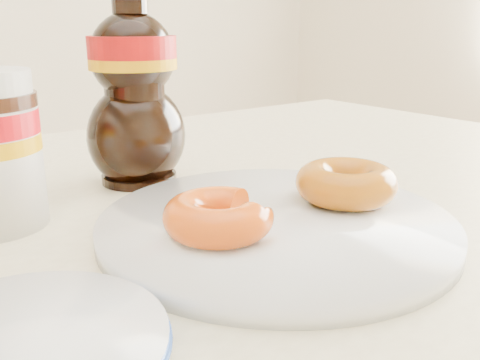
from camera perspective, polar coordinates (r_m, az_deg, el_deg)
dining_table at (r=0.51m, az=-9.81°, el=-13.61°), size 1.40×0.90×0.75m
plate at (r=0.45m, az=3.87°, el=-4.73°), size 0.30×0.30×0.01m
donut_bitten at (r=0.41m, az=-2.33°, el=-3.87°), size 0.11×0.11×0.03m
donut_whole at (r=0.49m, az=11.26°, el=-0.29°), size 0.10×0.10×0.03m
syrup_bottle at (r=0.59m, az=-11.22°, el=9.90°), size 0.12×0.11×0.21m
blue_rim_saucer at (r=0.31m, az=-22.48°, el=-16.45°), size 0.16×0.16×0.02m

